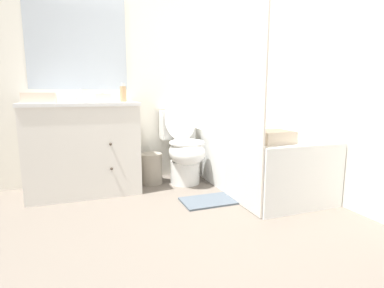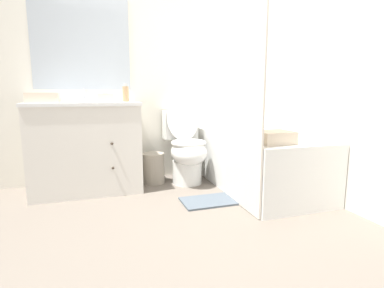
{
  "view_description": "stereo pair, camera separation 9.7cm",
  "coord_description": "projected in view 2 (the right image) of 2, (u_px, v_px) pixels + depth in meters",
  "views": [
    {
      "loc": [
        -0.74,
        -1.56,
        0.92
      ],
      "look_at": [
        0.11,
        0.75,
        0.51
      ],
      "focal_mm": 28.0,
      "sensor_mm": 36.0,
      "label": 1
    },
    {
      "loc": [
        -0.65,
        -1.59,
        0.92
      ],
      "look_at": [
        0.11,
        0.75,
        0.51
      ],
      "focal_mm": 28.0,
      "sensor_mm": 36.0,
      "label": 2
    }
  ],
  "objects": [
    {
      "name": "ground_plane",
      "position": [
        213.0,
        245.0,
        1.85
      ],
      "size": [
        14.0,
        14.0,
        0.0
      ],
      "primitive_type": "plane",
      "color": "#6B6056"
    },
    {
      "name": "wall_back",
      "position": [
        155.0,
        63.0,
        3.22
      ],
      "size": [
        8.0,
        0.06,
        2.5
      ],
      "color": "white",
      "rests_on": "ground_plane"
    },
    {
      "name": "wall_right",
      "position": [
        306.0,
        58.0,
        2.81
      ],
      "size": [
        0.05,
        2.67,
        2.5
      ],
      "color": "white",
      "rests_on": "ground_plane"
    },
    {
      "name": "vanity_cabinet",
      "position": [
        87.0,
        146.0,
        2.84
      ],
      "size": [
        0.99,
        0.61,
        0.85
      ],
      "color": "silver",
      "rests_on": "ground_plane"
    },
    {
      "name": "sink_faucet",
      "position": [
        84.0,
        98.0,
        2.94
      ],
      "size": [
        0.14,
        0.12,
        0.12
      ],
      "color": "silver",
      "rests_on": "vanity_cabinet"
    },
    {
      "name": "toilet",
      "position": [
        186.0,
        149.0,
        3.1
      ],
      "size": [
        0.36,
        0.64,
        0.86
      ],
      "color": "white",
      "rests_on": "ground_plane"
    },
    {
      "name": "bathtub",
      "position": [
        258.0,
        161.0,
        2.94
      ],
      "size": [
        0.75,
        1.45,
        0.53
      ],
      "color": "white",
      "rests_on": "ground_plane"
    },
    {
      "name": "shower_curtain",
      "position": [
        245.0,
        85.0,
        2.32
      ],
      "size": [
        0.02,
        0.59,
        1.97
      ],
      "color": "silver",
      "rests_on": "ground_plane"
    },
    {
      "name": "wastebasket",
      "position": [
        153.0,
        168.0,
        3.12
      ],
      "size": [
        0.24,
        0.24,
        0.32
      ],
      "color": "gray",
      "rests_on": "ground_plane"
    },
    {
      "name": "tissue_box",
      "position": [
        105.0,
        98.0,
        2.82
      ],
      "size": [
        0.14,
        0.14,
        0.1
      ],
      "color": "beige",
      "rests_on": "vanity_cabinet"
    },
    {
      "name": "soap_dispenser",
      "position": [
        126.0,
        94.0,
        2.9
      ],
      "size": [
        0.06,
        0.06,
        0.18
      ],
      "color": "tan",
      "rests_on": "vanity_cabinet"
    },
    {
      "name": "hand_towel_folded",
      "position": [
        43.0,
        98.0,
        2.55
      ],
      "size": [
        0.26,
        0.16,
        0.09
      ],
      "color": "beige",
      "rests_on": "vanity_cabinet"
    },
    {
      "name": "bath_towel_folded",
      "position": [
        274.0,
        137.0,
        2.36
      ],
      "size": [
        0.27,
        0.24,
        0.1
      ],
      "color": "beige",
      "rests_on": "bathtub"
    },
    {
      "name": "bath_mat",
      "position": [
        208.0,
        201.0,
        2.58
      ],
      "size": [
        0.45,
        0.31,
        0.02
      ],
      "color": "#4C5660",
      "rests_on": "ground_plane"
    }
  ]
}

